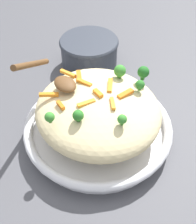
{
  "coord_description": "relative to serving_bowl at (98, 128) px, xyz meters",
  "views": [
    {
      "loc": [
        0.33,
        -0.26,
        0.5
      ],
      "look_at": [
        0.0,
        0.0,
        0.07
      ],
      "focal_mm": 45.07,
      "sensor_mm": 36.0,
      "label": 1
    }
  ],
  "objects": [
    {
      "name": "broccoli_floret_4",
      "position": [
        0.03,
        -0.07,
        0.11
      ],
      "size": [
        0.02,
        0.02,
        0.02
      ],
      "color": "#296820",
      "rests_on": "pasta_mound"
    },
    {
      "name": "broccoli_floret_6",
      "position": [
        0.01,
        0.11,
        0.11
      ],
      "size": [
        0.03,
        0.03,
        0.03
      ],
      "color": "#205B1C",
      "rests_on": "pasta_mound"
    },
    {
      "name": "carrot_piece_2",
      "position": [
        -0.05,
        -0.0,
        0.1
      ],
      "size": [
        0.04,
        0.02,
        0.01
      ],
      "primitive_type": "cube",
      "rotation": [
        0.0,
        0.0,
        0.34
      ],
      "color": "orange",
      "rests_on": "pasta_mound"
    },
    {
      "name": "ground_plane",
      "position": [
        0.0,
        0.0,
        -0.02
      ],
      "size": [
        2.4,
        2.4,
        0.0
      ],
      "primitive_type": "plane",
      "color": "#4C4C51"
    },
    {
      "name": "carrot_piece_0",
      "position": [
        -0.02,
        -0.07,
        0.1
      ],
      "size": [
        0.02,
        0.01,
        0.01
      ],
      "primitive_type": "cube",
      "rotation": [
        0.0,
        0.0,
        3.06
      ],
      "color": "orange",
      "rests_on": "pasta_mound"
    },
    {
      "name": "carrot_piece_1",
      "position": [
        0.0,
        -0.0,
        0.1
      ],
      "size": [
        0.02,
        0.01,
        0.01
      ],
      "primitive_type": "cube",
      "rotation": [
        0.0,
        0.0,
        6.25
      ],
      "color": "orange",
      "rests_on": "pasta_mound"
    },
    {
      "name": "broccoli_floret_5",
      "position": [
        0.03,
        0.08,
        0.11
      ],
      "size": [
        0.02,
        0.02,
        0.02
      ],
      "color": "#296820",
      "rests_on": "pasta_mound"
    },
    {
      "name": "carrot_piece_8",
      "position": [
        -0.1,
        -0.01,
        0.1
      ],
      "size": [
        0.04,
        0.02,
        0.01
      ],
      "primitive_type": "cube",
      "rotation": [
        0.0,
        0.0,
        0.34
      ],
      "color": "orange",
      "rests_on": "pasta_mound"
    },
    {
      "name": "carrot_piece_6",
      "position": [
        0.03,
        0.05,
        0.1
      ],
      "size": [
        0.01,
        0.04,
        0.01
      ],
      "primitive_type": "cube",
      "rotation": [
        0.0,
        0.0,
        4.73
      ],
      "color": "orange",
      "rests_on": "pasta_mound"
    },
    {
      "name": "companion_bowl",
      "position": [
        -0.23,
        0.15,
        0.02
      ],
      "size": [
        0.17,
        0.17,
        0.08
      ],
      "color": "#333842",
      "rests_on": "ground_plane"
    },
    {
      "name": "broccoli_floret_1",
      "position": [
        0.08,
        -0.01,
        0.11
      ],
      "size": [
        0.02,
        0.02,
        0.02
      ],
      "color": "#377928",
      "rests_on": "pasta_mound"
    },
    {
      "name": "carrot_piece_5",
      "position": [
        0.04,
        0.01,
        0.1
      ],
      "size": [
        0.03,
        0.02,
        0.01
      ],
      "primitive_type": "cube",
      "rotation": [
        0.0,
        0.0,
        2.59
      ],
      "color": "orange",
      "rests_on": "pasta_mound"
    },
    {
      "name": "carrot_piece_7",
      "position": [
        0.01,
        -0.03,
        0.1
      ],
      "size": [
        0.02,
        0.04,
        0.01
      ],
      "primitive_type": "cube",
      "rotation": [
        0.0,
        0.0,
        4.51
      ],
      "color": "orange",
      "rests_on": "pasta_mound"
    },
    {
      "name": "carrot_piece_9",
      "position": [
        -0.06,
        -0.08,
        0.1
      ],
      "size": [
        0.03,
        0.04,
        0.01
      ],
      "primitive_type": "cube",
      "rotation": [
        0.0,
        0.0,
        4.08
      ],
      "color": "orange",
      "rests_on": "pasta_mound"
    },
    {
      "name": "broccoli_floret_0",
      "position": [
        -0.06,
        -0.03,
        0.11
      ],
      "size": [
        0.02,
        0.02,
        0.02
      ],
      "color": "#205B1C",
      "rests_on": "pasta_mound"
    },
    {
      "name": "carrot_piece_3",
      "position": [
        -0.08,
        0.01,
        0.1
      ],
      "size": [
        0.03,
        0.02,
        0.01
      ],
      "primitive_type": "cube",
      "rotation": [
        0.0,
        0.0,
        2.62
      ],
      "color": "orange",
      "rests_on": "pasta_mound"
    },
    {
      "name": "broccoli_floret_3",
      "position": [
        -0.02,
        0.08,
        0.11
      ],
      "size": [
        0.03,
        0.03,
        0.03
      ],
      "color": "#377928",
      "rests_on": "pasta_mound"
    },
    {
      "name": "serving_spoon",
      "position": [
        -0.08,
        -0.05,
        0.12
      ],
      "size": [
        0.13,
        0.12,
        0.09
      ],
      "color": "brown",
      "rests_on": "pasta_mound"
    },
    {
      "name": "broccoli_floret_2",
      "position": [
        -0.0,
        -0.11,
        0.11
      ],
      "size": [
        0.02,
        0.02,
        0.02
      ],
      "color": "#377928",
      "rests_on": "pasta_mound"
    },
    {
      "name": "carrot_piece_4",
      "position": [
        -0.01,
        0.04,
        0.1
      ],
      "size": [
        0.04,
        0.03,
        0.01
      ],
      "primitive_type": "cube",
      "rotation": [
        0.0,
        0.0,
        2.4
      ],
      "color": "orange",
      "rests_on": "pasta_mound"
    },
    {
      "name": "serving_bowl",
      "position": [
        0.0,
        0.0,
        0.0
      ],
      "size": [
        0.33,
        0.33,
        0.04
      ],
      "color": "silver",
      "rests_on": "ground_plane"
    },
    {
      "name": "pasta_mound",
      "position": [
        0.0,
        0.0,
        0.06
      ],
      "size": [
        0.27,
        0.26,
        0.09
      ],
      "primitive_type": "ellipsoid",
      "color": "beige",
      "rests_on": "serving_bowl"
    }
  ]
}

